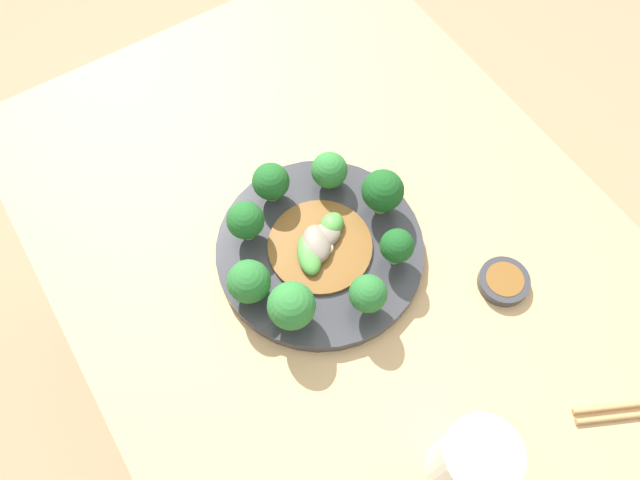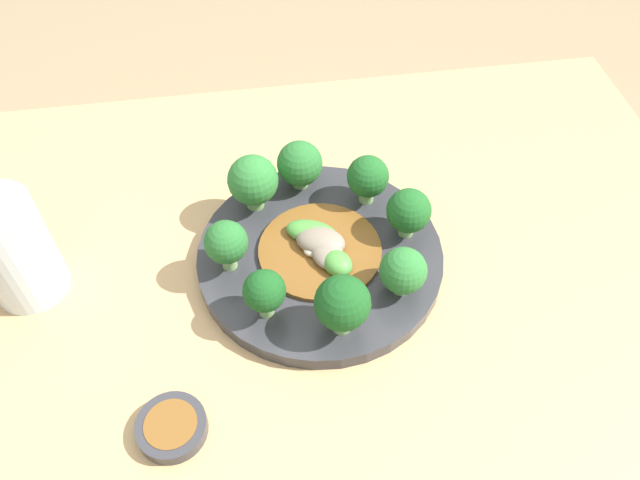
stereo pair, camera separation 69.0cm
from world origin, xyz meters
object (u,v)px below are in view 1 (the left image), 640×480
broccoli_west (368,294)px  sauce_dish (504,281)px  broccoli_south (383,191)px  broccoli_southwest (397,246)px  stirfry_center (319,243)px  broccoli_east (271,182)px  plate (320,250)px  broccoli_northeast (246,221)px  drinking_glass (471,463)px  broccoli_north (249,282)px  broccoli_southeast (329,170)px  broccoli_northwest (291,306)px

broccoli_west → sauce_dish: broccoli_west is taller
broccoli_south → broccoli_southwest: size_ratio=1.18×
broccoli_west → stirfry_center: bearing=2.6°
broccoli_east → plate: bearing=-172.9°
broccoli_south → broccoli_northeast: size_ratio=1.13×
drinking_glass → stirfry_center: bearing=-2.6°
broccoli_south → broccoli_northeast: broccoli_south is taller
broccoli_north → stirfry_center: broccoli_north is taller
broccoli_northeast → drinking_glass: 0.38m
broccoli_southwest → stirfry_center: size_ratio=0.44×
broccoli_north → broccoli_south: size_ratio=0.86×
broccoli_northeast → drinking_glass: drinking_glass is taller
broccoli_north → broccoli_southwest: (-0.06, -0.18, 0.00)m
broccoli_northeast → broccoli_east: 0.07m
broccoli_south → broccoli_north: bearing=93.9°
broccoli_south → broccoli_southwest: bearing=158.2°
broccoli_southeast → broccoli_west: 0.18m
broccoli_southwest → stirfry_center: (0.07, 0.07, -0.03)m
broccoli_southwest → broccoli_northwest: 0.15m
drinking_glass → sauce_dish: size_ratio=1.91×
broccoli_northeast → broccoli_west: (-0.17, -0.07, 0.00)m
broccoli_northwest → broccoli_south: bearing=-68.7°
broccoli_east → sauce_dish: (-0.26, -0.19, -0.05)m
stirfry_center → sauce_dish: size_ratio=2.09×
plate → broccoli_north: bearing=94.1°
sauce_dish → broccoli_west: bearing=69.2°
broccoli_southwest → broccoli_south: bearing=-21.8°
broccoli_east → broccoli_southwest: bearing=-153.4°
broccoli_southwest → broccoli_northeast: broccoli_northeast is taller
broccoli_northeast → stirfry_center: (-0.06, -0.07, -0.03)m
plate → stirfry_center: (0.00, 0.00, 0.02)m
plate → broccoli_northeast: broccoli_northeast is taller
broccoli_southwest → broccoli_southeast: bearing=3.0°
broccoli_west → stirfry_center: (0.10, 0.00, -0.03)m
plate → broccoli_east: 0.11m
broccoli_north → stirfry_center: bearing=-85.1°
broccoli_south → broccoli_northeast: (0.06, 0.17, -0.00)m
broccoli_south → broccoli_east: bearing=50.2°
broccoli_southwest → broccoli_east: (0.17, 0.08, -0.00)m
broccoli_west → drinking_glass: drinking_glass is taller
broccoli_southwest → drinking_glass: bearing=161.0°
broccoli_southwest → broccoli_east: broccoli_east is taller
broccoli_southwest → broccoli_west: 0.07m
sauce_dish → broccoli_south: bearing=23.8°
broccoli_southwest → broccoli_southeast: 0.14m
broccoli_south → drinking_glass: (-0.32, 0.11, 0.00)m
plate → sauce_dish: 0.24m
plate → broccoli_southwest: 0.11m
broccoli_northwest → broccoli_west: broccoli_northwest is taller
broccoli_north → sauce_dish: (-0.16, -0.28, -0.04)m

